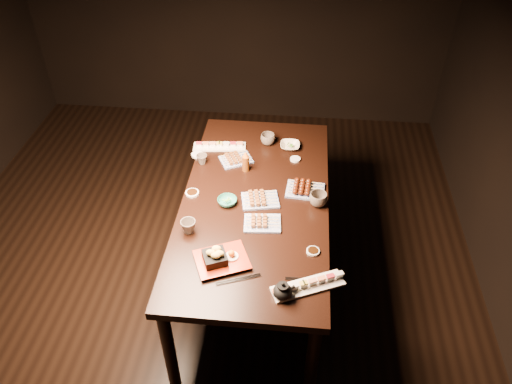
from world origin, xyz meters
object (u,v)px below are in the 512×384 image
teacup_far_left (202,159)px  yakitori_plate_right (262,221)px  sushi_platter_far (219,145)px  teacup_mid_right (318,199)px  teacup_far_right (268,139)px  sushi_platter_near (308,284)px  tempura_tray (222,256)px  edamame_bowl_cream (290,146)px  teacup_near_left (188,227)px  condiment_bottle (246,161)px  dining_table (255,242)px  yakitori_plate_left (236,157)px  edamame_bowl_green (227,201)px  yakitori_plate_center (260,198)px  teapot (283,290)px

teacup_far_left → yakitori_plate_right: bearing=-50.5°
sushi_platter_far → teacup_mid_right: bearing=136.1°
yakitori_plate_right → teacup_far_right: (-0.04, 0.83, 0.01)m
teacup_far_left → sushi_platter_near: bearing=-53.6°
tempura_tray → yakitori_plate_right: bearing=35.2°
sushi_platter_far → yakitori_plate_right: 0.84m
teacup_far_left → edamame_bowl_cream: bearing=22.5°
teacup_near_left → teacup_far_right: (0.38, 0.93, -0.00)m
teacup_near_left → condiment_bottle: size_ratio=0.60×
teacup_mid_right → condiment_bottle: condiment_bottle is taller
dining_table → tempura_tray: 0.69m
yakitori_plate_left → teacup_far_left: (-0.22, -0.05, 0.01)m
teacup_mid_right → yakitori_plate_right: bearing=-147.2°
edamame_bowl_green → teacup_far_right: (0.19, 0.67, 0.02)m
edamame_bowl_green → teacup_far_left: bearing=120.0°
teacup_near_left → tempura_tray: bearing=-43.2°
edamame_bowl_cream → tempura_tray: (-0.31, -1.11, 0.03)m
dining_table → sushi_platter_far: bearing=111.9°
yakitori_plate_center → edamame_bowl_green: size_ratio=1.87×
teacup_near_left → teacup_far_left: bearing=93.8°
yakitori_plate_center → teacup_far_left: bearing=128.7°
teacup_near_left → teacup_far_right: bearing=68.0°
sushi_platter_far → teacup_near_left: (-0.04, -0.85, 0.02)m
dining_table → yakitori_plate_left: bearing=105.6°
edamame_bowl_cream → teacup_mid_right: (0.20, -0.59, 0.03)m
teacup_far_right → edamame_bowl_cream: bearing=-12.2°
edamame_bowl_cream → sushi_platter_far: bearing=-174.8°
yakitori_plate_right → teapot: teapot is taller
dining_table → sushi_platter_near: (0.34, -0.65, 0.40)m
yakitori_plate_right → teacup_far_right: teacup_far_right is taller
sushi_platter_far → teacup_far_left: size_ratio=4.99×
dining_table → condiment_bottle: 0.54m
edamame_bowl_cream → tempura_tray: tempura_tray is taller
yakitori_plate_center → tempura_tray: (-0.16, -0.52, 0.02)m
yakitori_plate_left → edamame_bowl_green: yakitori_plate_left is taller
sushi_platter_far → tempura_tray: tempura_tray is taller
dining_table → edamame_bowl_green: 0.43m
sushi_platter_near → teacup_mid_right: size_ratio=3.49×
edamame_bowl_cream → teacup_near_left: bearing=-120.9°
edamame_bowl_green → tempura_tray: tempura_tray is taller
tempura_tray → dining_table: bearing=53.0°
dining_table → teacup_far_left: teacup_far_left is taller
yakitori_plate_center → yakitori_plate_right: (0.03, -0.20, -0.00)m
edamame_bowl_green → teapot: 0.77m
edamame_bowl_cream → teacup_far_right: bearing=167.8°
yakitori_plate_left → teapot: (0.38, -1.12, 0.02)m
teacup_near_left → teapot: size_ratio=0.76×
sushi_platter_far → tempura_tray: size_ratio=1.32×
tempura_tray → teacup_near_left: 0.31m
condiment_bottle → tempura_tray: bearing=-92.4°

